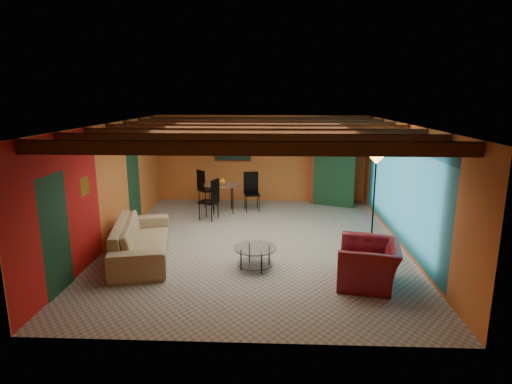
{
  "coord_description": "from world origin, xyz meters",
  "views": [
    {
      "loc": [
        0.41,
        -9.15,
        3.3
      ],
      "look_at": [
        0.0,
        0.2,
        1.15
      ],
      "focal_mm": 29.65,
      "sensor_mm": 36.0,
      "label": 1
    }
  ],
  "objects_px": {
    "armchair": "(369,263)",
    "armoire": "(333,170)",
    "dining_table": "(223,193)",
    "coffee_table": "(255,257)",
    "potted_plant": "(334,128)",
    "vase": "(222,170)",
    "sofa": "(142,240)",
    "floor_lamp": "(374,201)"
  },
  "relations": [
    {
      "from": "sofa",
      "to": "armchair",
      "type": "distance_m",
      "value": 4.54
    },
    {
      "from": "sofa",
      "to": "floor_lamp",
      "type": "xyz_separation_m",
      "value": [
        4.91,
        0.88,
        0.66
      ]
    },
    {
      "from": "armoire",
      "to": "potted_plant",
      "type": "bearing_deg",
      "value": 0.0
    },
    {
      "from": "dining_table",
      "to": "floor_lamp",
      "type": "relative_size",
      "value": 1.04
    },
    {
      "from": "coffee_table",
      "to": "dining_table",
      "type": "bearing_deg",
      "value": 105.58
    },
    {
      "from": "dining_table",
      "to": "armoire",
      "type": "xyz_separation_m",
      "value": [
        3.27,
        1.09,
        0.49
      ]
    },
    {
      "from": "armchair",
      "to": "vase",
      "type": "relative_size",
      "value": 6.05
    },
    {
      "from": "sofa",
      "to": "vase",
      "type": "bearing_deg",
      "value": -31.9
    },
    {
      "from": "floor_lamp",
      "to": "armoire",
      "type": "bearing_deg",
      "value": 95.87
    },
    {
      "from": "dining_table",
      "to": "potted_plant",
      "type": "bearing_deg",
      "value": 18.51
    },
    {
      "from": "coffee_table",
      "to": "vase",
      "type": "distance_m",
      "value": 4.31
    },
    {
      "from": "floor_lamp",
      "to": "coffee_table",
      "type": "bearing_deg",
      "value": -152.25
    },
    {
      "from": "dining_table",
      "to": "vase",
      "type": "relative_size",
      "value": 11.21
    },
    {
      "from": "coffee_table",
      "to": "dining_table",
      "type": "distance_m",
      "value": 4.2
    },
    {
      "from": "sofa",
      "to": "armoire",
      "type": "xyz_separation_m",
      "value": [
        4.52,
        4.68,
        0.67
      ]
    },
    {
      "from": "potted_plant",
      "to": "vase",
      "type": "relative_size",
      "value": 2.33
    },
    {
      "from": "armchair",
      "to": "floor_lamp",
      "type": "bearing_deg",
      "value": 178.19
    },
    {
      "from": "coffee_table",
      "to": "floor_lamp",
      "type": "relative_size",
      "value": 0.4
    },
    {
      "from": "vase",
      "to": "armchair",
      "type": "bearing_deg",
      "value": -55.67
    },
    {
      "from": "sofa",
      "to": "coffee_table",
      "type": "relative_size",
      "value": 3.17
    },
    {
      "from": "armoire",
      "to": "armchair",
      "type": "bearing_deg",
      "value": -68.47
    },
    {
      "from": "sofa",
      "to": "floor_lamp",
      "type": "relative_size",
      "value": 1.27
    },
    {
      "from": "sofa",
      "to": "armoire",
      "type": "distance_m",
      "value": 6.54
    },
    {
      "from": "armchair",
      "to": "armoire",
      "type": "xyz_separation_m",
      "value": [
        0.1,
        5.74,
        0.68
      ]
    },
    {
      "from": "coffee_table",
      "to": "potted_plant",
      "type": "distance_m",
      "value": 5.95
    },
    {
      "from": "coffee_table",
      "to": "armoire",
      "type": "relative_size",
      "value": 0.4
    },
    {
      "from": "floor_lamp",
      "to": "potted_plant",
      "type": "distance_m",
      "value": 4.03
    },
    {
      "from": "armoire",
      "to": "vase",
      "type": "relative_size",
      "value": 10.9
    },
    {
      "from": "sofa",
      "to": "armoire",
      "type": "height_order",
      "value": "armoire"
    },
    {
      "from": "sofa",
      "to": "armchair",
      "type": "height_order",
      "value": "sofa"
    },
    {
      "from": "armchair",
      "to": "potted_plant",
      "type": "relative_size",
      "value": 2.6
    },
    {
      "from": "sofa",
      "to": "coffee_table",
      "type": "height_order",
      "value": "sofa"
    },
    {
      "from": "coffee_table",
      "to": "armoire",
      "type": "bearing_deg",
      "value": 67.33
    },
    {
      "from": "dining_table",
      "to": "vase",
      "type": "xyz_separation_m",
      "value": [
        0.0,
        0.0,
        0.67
      ]
    },
    {
      "from": "armoire",
      "to": "floor_lamp",
      "type": "xyz_separation_m",
      "value": [
        0.39,
        -3.8,
        -0.02
      ]
    },
    {
      "from": "sofa",
      "to": "coffee_table",
      "type": "distance_m",
      "value": 2.42
    },
    {
      "from": "armchair",
      "to": "dining_table",
      "type": "distance_m",
      "value": 5.63
    },
    {
      "from": "floor_lamp",
      "to": "sofa",
      "type": "bearing_deg",
      "value": -169.81
    },
    {
      "from": "potted_plant",
      "to": "floor_lamp",
      "type": "bearing_deg",
      "value": -84.13
    },
    {
      "from": "coffee_table",
      "to": "potted_plant",
      "type": "height_order",
      "value": "potted_plant"
    },
    {
      "from": "potted_plant",
      "to": "vase",
      "type": "height_order",
      "value": "potted_plant"
    },
    {
      "from": "armoire",
      "to": "dining_table",
      "type": "bearing_deg",
      "value": -139.01
    }
  ]
}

